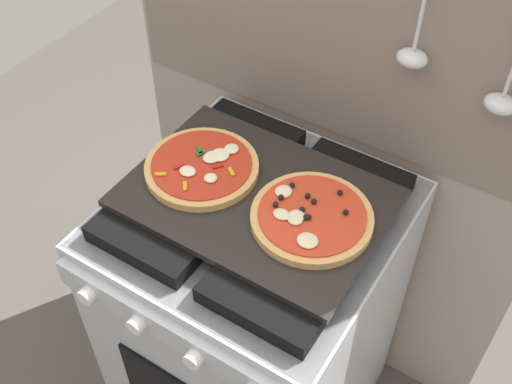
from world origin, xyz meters
The scene contains 5 objects.
kitchen_backsplash centered at (0.00, 0.33, 0.79)m, with size 1.10×0.09×1.55m.
stove centered at (0.00, 0.00, 0.45)m, with size 0.60×0.64×0.90m.
baking_tray centered at (0.00, 0.00, 0.91)m, with size 0.54×0.38×0.02m, color black.
pizza_left centered at (-0.14, 0.00, 0.93)m, with size 0.25×0.25×0.03m.
pizza_right centered at (0.13, 0.00, 0.93)m, with size 0.25×0.25×0.03m.
Camera 1 is at (0.49, -0.77, 1.87)m, focal length 44.06 mm.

